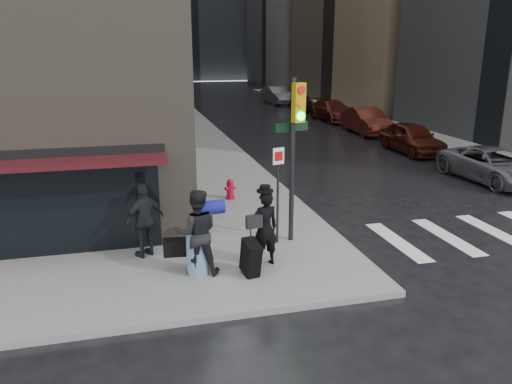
# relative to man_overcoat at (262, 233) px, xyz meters

# --- Properties ---
(ground) EXTENTS (140.00, 140.00, 0.00)m
(ground) POSITION_rel_man_overcoat_xyz_m (0.74, -0.03, -1.01)
(ground) COLOR black
(ground) RESTS_ON ground
(sidewalk_left) EXTENTS (4.00, 50.00, 0.15)m
(sidewalk_left) POSITION_rel_man_overcoat_xyz_m (0.74, 26.97, -0.94)
(sidewalk_left) COLOR slate
(sidewalk_left) RESTS_ON ground
(sidewalk_right) EXTENTS (3.00, 50.00, 0.15)m
(sidewalk_right) POSITION_rel_man_overcoat_xyz_m (14.24, 26.97, -0.94)
(sidewalk_right) COLOR slate
(sidewalk_right) RESTS_ON ground
(man_overcoat) EXTENTS (1.06, 1.18, 2.05)m
(man_overcoat) POSITION_rel_man_overcoat_xyz_m (0.00, 0.00, 0.00)
(man_overcoat) COLOR black
(man_overcoat) RESTS_ON ground
(man_jeans) EXTENTS (1.46, 0.87, 2.06)m
(man_jeans) POSITION_rel_man_overcoat_xyz_m (-1.56, -0.01, 0.17)
(man_jeans) COLOR black
(man_jeans) RESTS_ON ground
(man_greycoat) EXTENTS (1.21, 1.00, 1.93)m
(man_greycoat) POSITION_rel_man_overcoat_xyz_m (-2.69, 1.37, 0.10)
(man_greycoat) COLOR black
(man_greycoat) RESTS_ON ground
(traffic_light) EXTENTS (1.07, 0.62, 4.40)m
(traffic_light) POSITION_rel_man_overcoat_xyz_m (1.23, 1.41, 1.97)
(traffic_light) COLOR black
(traffic_light) RESTS_ON ground
(fire_hydrant) EXTENTS (0.41, 0.31, 0.71)m
(fire_hydrant) POSITION_rel_man_overcoat_xyz_m (0.38, 5.74, -0.54)
(fire_hydrant) COLOR maroon
(fire_hydrant) RESTS_ON ground
(parked_car_0) EXTENTS (2.49, 5.00, 1.36)m
(parked_car_0) POSITION_rel_man_overcoat_xyz_m (11.35, 5.98, -0.33)
(parked_car_0) COLOR #535459
(parked_car_0) RESTS_ON ground
(parked_car_1) EXTENTS (1.94, 4.64, 1.57)m
(parked_car_1) POSITION_rel_man_overcoat_xyz_m (11.25, 12.03, -0.23)
(parked_car_1) COLOR #3B130B
(parked_car_1) RESTS_ON ground
(parked_car_2) EXTENTS (1.97, 5.02, 1.63)m
(parked_car_2) POSITION_rel_man_overcoat_xyz_m (11.67, 18.07, -0.20)
(parked_car_2) COLOR #45150D
(parked_car_2) RESTS_ON ground
(parked_car_3) EXTENTS (2.29, 5.25, 1.50)m
(parked_car_3) POSITION_rel_man_overcoat_xyz_m (11.89, 24.11, -0.26)
(parked_car_3) COLOR #42140D
(parked_car_3) RESTS_ON ground
(parked_car_4) EXTENTS (1.99, 4.22, 1.39)m
(parked_car_4) POSITION_rel_man_overcoat_xyz_m (11.68, 30.16, -0.31)
(parked_car_4) COLOR black
(parked_car_4) RESTS_ON ground
(parked_car_5) EXTENTS (2.13, 5.09, 1.64)m
(parked_car_5) POSITION_rel_man_overcoat_xyz_m (11.15, 36.20, -0.19)
(parked_car_5) COLOR #505056
(parked_car_5) RESTS_ON ground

